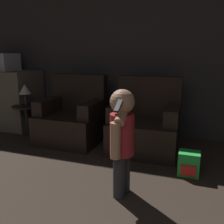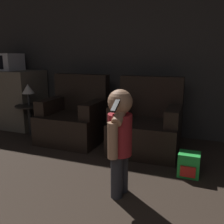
% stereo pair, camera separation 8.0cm
% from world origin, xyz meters
% --- Properties ---
extents(wall_back, '(8.40, 0.05, 2.60)m').
position_xyz_m(wall_back, '(0.00, 4.50, 1.30)').
color(wall_back, '#33302D').
rests_on(wall_back, ground_plane).
extents(armchair_left, '(0.84, 0.77, 0.94)m').
position_xyz_m(armchair_left, '(-0.97, 3.81, 0.32)').
color(armchair_left, black).
rests_on(armchair_left, ground_plane).
extents(armchair_right, '(0.86, 0.79, 0.94)m').
position_xyz_m(armchair_right, '(0.09, 3.81, 0.32)').
color(armchair_right, black).
rests_on(armchair_right, ground_plane).
extents(person_toddler, '(0.21, 0.36, 0.94)m').
position_xyz_m(person_toddler, '(0.13, 2.66, 0.55)').
color(person_toddler, '#28282D').
rests_on(person_toddler, ground_plane).
extents(toy_backpack, '(0.21, 0.20, 0.24)m').
position_xyz_m(toy_backpack, '(0.67, 3.24, 0.12)').
color(toy_backpack, green).
rests_on(toy_backpack, ground_plane).
extents(kitchen_counter, '(1.25, 0.67, 0.95)m').
position_xyz_m(kitchen_counter, '(-2.47, 4.10, 0.48)').
color(kitchen_counter, '#665B4C').
rests_on(kitchen_counter, ground_plane).
extents(microwave, '(0.46, 0.40, 0.28)m').
position_xyz_m(microwave, '(-2.42, 4.09, 1.10)').
color(microwave, '#B7B7BC').
rests_on(microwave, kitchen_counter).
extents(side_table, '(0.42, 0.42, 0.47)m').
position_xyz_m(side_table, '(-1.71, 3.75, 0.39)').
color(side_table, black).
rests_on(side_table, ground_plane).
extents(lamp, '(0.18, 0.18, 0.32)m').
position_xyz_m(lamp, '(-1.71, 3.75, 0.71)').
color(lamp, '#262626').
rests_on(lamp, side_table).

